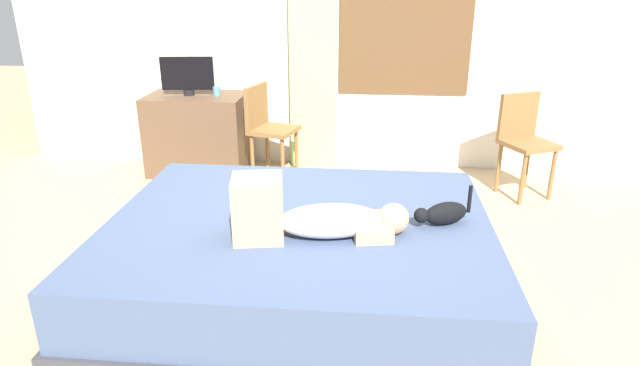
% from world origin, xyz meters
% --- Properties ---
extents(ground_plane, '(16.00, 16.00, 0.00)m').
position_xyz_m(ground_plane, '(0.00, 0.00, 0.00)').
color(ground_plane, tan).
extents(back_wall_with_window, '(6.40, 0.14, 2.90)m').
position_xyz_m(back_wall_with_window, '(0.01, 2.47, 1.45)').
color(back_wall_with_window, silver).
rests_on(back_wall_with_window, ground).
extents(bed, '(2.24, 1.82, 0.47)m').
position_xyz_m(bed, '(-0.12, 0.04, 0.23)').
color(bed, '#38383D').
rests_on(bed, ground).
extents(person_lying, '(0.94, 0.40, 0.34)m').
position_xyz_m(person_lying, '(-0.02, -0.15, 0.59)').
color(person_lying, silver).
rests_on(person_lying, bed).
extents(cat, '(0.33, 0.22, 0.21)m').
position_xyz_m(cat, '(0.69, 0.06, 0.54)').
color(cat, black).
rests_on(cat, bed).
extents(desk, '(0.90, 0.56, 0.74)m').
position_xyz_m(desk, '(-1.35, 2.07, 0.37)').
color(desk, brown).
rests_on(desk, ground).
extents(tv_monitor, '(0.48, 0.10, 0.35)m').
position_xyz_m(tv_monitor, '(-1.41, 2.07, 0.92)').
color(tv_monitor, black).
rests_on(tv_monitor, desk).
extents(cup, '(0.07, 0.07, 0.08)m').
position_xyz_m(cup, '(-1.14, 2.06, 0.78)').
color(cup, teal).
rests_on(cup, desk).
extents(chair_by_desk, '(0.47, 0.47, 0.86)m').
position_xyz_m(chair_by_desk, '(-0.67, 1.97, 0.51)').
color(chair_by_desk, brown).
rests_on(chair_by_desk, ground).
extents(chair_spare, '(0.51, 0.51, 0.86)m').
position_xyz_m(chair_spare, '(1.56, 1.78, 0.51)').
color(chair_spare, brown).
rests_on(chair_spare, ground).
extents(curtain_left, '(0.44, 0.06, 2.33)m').
position_xyz_m(curtain_left, '(-0.29, 2.35, 1.16)').
color(curtain_left, '#ADCC75').
rests_on(curtain_left, ground).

